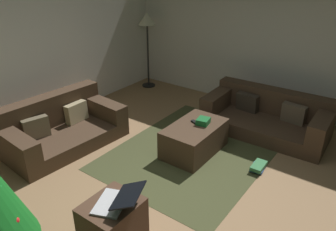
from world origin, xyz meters
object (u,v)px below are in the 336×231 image
Objects in this scene: ottoman at (194,139)px; corner_lamp at (147,24)px; gift_box at (203,121)px; book_stack at (258,167)px; laptop at (117,200)px; couch_right at (267,117)px; couch_left at (60,127)px; side_table at (113,228)px; tv_remote at (196,123)px.

corner_lamp is (1.70, 2.23, 1.11)m from ottoman.
ottoman is 3.02m from corner_lamp.
gift_box is 0.97m from book_stack.
couch_right is at bearing -3.65° from laptop.
book_stack is (0.01, -0.87, -0.42)m from gift_box.
couch_left reaches higher than gift_box.
side_table is 4.60m from corner_lamp.
ottoman is 0.62× the size of corner_lamp.
laptop reaches higher than tv_remote.
book_stack is (2.07, -0.54, -0.58)m from laptop.
corner_lamp is (2.67, 0.48, 1.06)m from couch_left.
side_table is (-2.03, -0.37, -0.15)m from tv_remote.
tv_remote is at bearing 11.99° from laptop.
gift_box is at bearing -124.59° from corner_lamp.
laptop reaches higher than side_table.
laptop is (-2.01, -0.43, 0.19)m from tv_remote.
couch_left is 2.91m from corner_lamp.
tv_remote is 2.88m from corner_lamp.
side_table is at bearing -170.27° from ottoman.
ottoman is 3.44× the size of book_stack.
couch_left is at bearing 141.05° from tv_remote.
ottoman is at bearing 11.51° from laptop.
side_table is at bearing 83.84° from couch_right.
laptop reaches higher than couch_left.
couch_left is 2.39m from laptop.
laptop reaches higher than couch_right.
gift_box is 0.11m from tv_remote.
side_table is at bearing -144.97° from corner_lamp.
corner_lamp is at bearing 35.03° from side_table.
side_table reaches higher than gift_box.
couch_left is 2.13m from gift_box.
laptop is 4.55m from corner_lamp.
laptop is at bearing 69.97° from couch_left.
tv_remote is at bearing 10.26° from side_table.
corner_lamp is at bearing 73.57° from tv_remote.
ottoman is (-1.24, 0.60, -0.04)m from couch_right.
gift_box reaches higher than book_stack.
ottoman is 0.29m from gift_box.
couch_right is 1.26m from gift_box.
couch_left reaches higher than ottoman.
laptop is at bearing -147.88° from tv_remote.
couch_left is 2.01m from ottoman.
gift_box is 2.11m from side_table.
couch_left is at bearing 65.66° from laptop.
tv_remote is 2.07m from side_table.
ottoman is 2.00m from side_table.
book_stack is at bearing -116.49° from corner_lamp.
couch_right is 10.31× the size of gift_box.
couch_left reaches higher than couch_right.
ottoman is at bearing 97.31° from book_stack.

